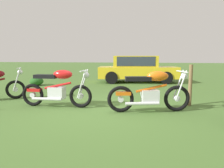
# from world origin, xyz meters

# --- Properties ---
(ground_plane) EXTENTS (120.00, 120.00, 0.00)m
(ground_plane) POSITION_xyz_m (0.00, 0.00, 0.00)
(ground_plane) COLOR #476B2D
(motorcycle_red) EXTENTS (1.96, 0.65, 1.02)m
(motorcycle_red) POSITION_xyz_m (-1.16, -0.01, 0.49)
(motorcycle_red) COLOR black
(motorcycle_red) RESTS_ON ground
(motorcycle_orange) EXTENTS (1.96, 0.92, 1.02)m
(motorcycle_orange) POSITION_xyz_m (1.28, 0.09, 0.49)
(motorcycle_orange) COLOR black
(motorcycle_orange) RESTS_ON ground
(car_yellow) EXTENTS (4.44, 2.57, 1.43)m
(car_yellow) POSITION_xyz_m (0.15, 6.21, 0.80)
(car_yellow) COLOR gold
(car_yellow) RESTS_ON ground
(shrub_low) EXTENTS (0.64, 0.65, 0.39)m
(shrub_low) POSITION_xyz_m (-4.35, 3.69, 0.20)
(shrub_low) COLOR #23581E
(shrub_low) RESTS_ON ground
(fence_post_wooden) EXTENTS (0.10, 0.10, 1.13)m
(fence_post_wooden) POSITION_xyz_m (2.31, 1.03, 0.57)
(fence_post_wooden) COLOR brown
(fence_post_wooden) RESTS_ON ground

